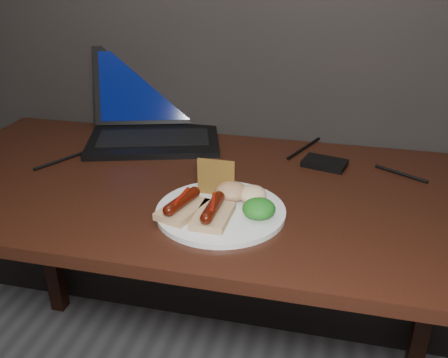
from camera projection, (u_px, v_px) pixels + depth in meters
name	position (u px, v px, depth m)	size (l,w,h in m)	color
desk	(196.00, 216.00, 1.25)	(1.40, 0.70, 0.75)	#37160D
laptop	(154.00, 119.00, 1.48)	(0.45, 0.42, 0.25)	black
hard_drive	(325.00, 163.00, 1.31)	(0.11, 0.07, 0.02)	black
desk_cables	(235.00, 162.00, 1.32)	(0.98, 0.46, 0.01)	black
plate	(221.00, 212.00, 1.08)	(0.28, 0.28, 0.01)	white
bread_sausage_left	(182.00, 206.00, 1.05)	(0.10, 0.13, 0.04)	#E2C185
bread_sausage_center	(213.00, 212.00, 1.03)	(0.07, 0.12, 0.04)	#E2C185
crispbread	(216.00, 177.00, 1.12)	(0.09, 0.01, 0.09)	olive
salad_greens	(259.00, 208.00, 1.04)	(0.07, 0.07, 0.04)	#135611
salsa_mound	(232.00, 191.00, 1.11)	(0.07, 0.07, 0.04)	#A43010
coleslaw_mound	(252.00, 194.00, 1.10)	(0.06, 0.06, 0.04)	beige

